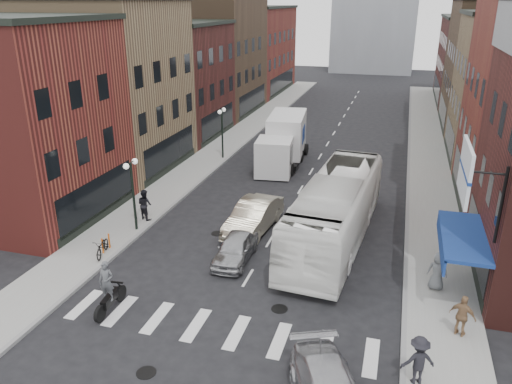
# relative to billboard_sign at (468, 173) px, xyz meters

# --- Properties ---
(ground) EXTENTS (160.00, 160.00, 0.00)m
(ground) POSITION_rel_billboard_sign_xyz_m (-8.59, -0.50, -6.13)
(ground) COLOR black
(ground) RESTS_ON ground
(sidewalk_left) EXTENTS (3.00, 74.00, 0.15)m
(sidewalk_left) POSITION_rel_billboard_sign_xyz_m (-17.09, 21.50, -6.06)
(sidewalk_left) COLOR gray
(sidewalk_left) RESTS_ON ground
(sidewalk_right) EXTENTS (3.00, 74.00, 0.15)m
(sidewalk_right) POSITION_rel_billboard_sign_xyz_m (-0.09, 21.50, -6.06)
(sidewalk_right) COLOR gray
(sidewalk_right) RESTS_ON ground
(curb_left) EXTENTS (0.20, 74.00, 0.16)m
(curb_left) POSITION_rel_billboard_sign_xyz_m (-15.59, 21.50, -6.13)
(curb_left) COLOR gray
(curb_left) RESTS_ON ground
(curb_right) EXTENTS (0.20, 74.00, 0.16)m
(curb_right) POSITION_rel_billboard_sign_xyz_m (-1.59, 21.50, -6.13)
(curb_right) COLOR gray
(curb_right) RESTS_ON ground
(crosswalk_stripes) EXTENTS (12.00, 2.20, 0.01)m
(crosswalk_stripes) POSITION_rel_billboard_sign_xyz_m (-8.59, -3.50, -6.13)
(crosswalk_stripes) COLOR silver
(crosswalk_stripes) RESTS_ON ground
(bldg_left_near) EXTENTS (10.30, 9.20, 11.30)m
(bldg_left_near) POSITION_rel_billboard_sign_xyz_m (-23.58, 4.00, -0.48)
(bldg_left_near) COLOR maroon
(bldg_left_near) RESTS_ON ground
(bldg_left_mid_a) EXTENTS (10.30, 10.20, 12.30)m
(bldg_left_mid_a) POSITION_rel_billboard_sign_xyz_m (-23.58, 13.50, 0.02)
(bldg_left_mid_a) COLOR olive
(bldg_left_mid_a) RESTS_ON ground
(bldg_left_mid_b) EXTENTS (10.30, 10.20, 10.30)m
(bldg_left_mid_b) POSITION_rel_billboard_sign_xyz_m (-23.58, 23.50, -0.98)
(bldg_left_mid_b) COLOR #3F1A16
(bldg_left_mid_b) RESTS_ON ground
(bldg_left_far_a) EXTENTS (10.30, 12.20, 13.30)m
(bldg_left_far_a) POSITION_rel_billboard_sign_xyz_m (-23.58, 34.50, 0.52)
(bldg_left_far_a) COLOR #4A3625
(bldg_left_far_a) RESTS_ON ground
(bldg_left_far_b) EXTENTS (10.30, 16.20, 11.30)m
(bldg_left_far_b) POSITION_rel_billboard_sign_xyz_m (-23.58, 48.50, -0.48)
(bldg_left_far_b) COLOR maroon
(bldg_left_far_b) RESTS_ON ground
(bldg_right_far_a) EXTENTS (10.30, 12.20, 12.30)m
(bldg_right_far_a) POSITION_rel_billboard_sign_xyz_m (6.41, 34.50, 0.02)
(bldg_right_far_a) COLOR #4A3625
(bldg_right_far_a) RESTS_ON ground
(bldg_right_far_b) EXTENTS (10.30, 16.20, 10.30)m
(bldg_right_far_b) POSITION_rel_billboard_sign_xyz_m (6.41, 48.50, -0.98)
(bldg_right_far_b) COLOR #3F1A16
(bldg_right_far_b) RESTS_ON ground
(awning_blue) EXTENTS (1.80, 5.00, 0.78)m
(awning_blue) POSITION_rel_billboard_sign_xyz_m (0.34, 2.00, -3.50)
(awning_blue) COLOR navy
(awning_blue) RESTS_ON ground
(billboard_sign) EXTENTS (1.52, 3.00, 3.70)m
(billboard_sign) POSITION_rel_billboard_sign_xyz_m (0.00, 0.00, 0.00)
(billboard_sign) COLOR black
(billboard_sign) RESTS_ON ground
(streetlamp_near) EXTENTS (0.32, 1.22, 4.11)m
(streetlamp_near) POSITION_rel_billboard_sign_xyz_m (-15.99, 3.50, -3.22)
(streetlamp_near) COLOR black
(streetlamp_near) RESTS_ON ground
(streetlamp_far) EXTENTS (0.32, 1.22, 4.11)m
(streetlamp_far) POSITION_rel_billboard_sign_xyz_m (-15.99, 17.50, -3.22)
(streetlamp_far) COLOR black
(streetlamp_far) RESTS_ON ground
(bike_rack) EXTENTS (0.08, 0.68, 0.80)m
(bike_rack) POSITION_rel_billboard_sign_xyz_m (-16.19, 0.80, -5.58)
(bike_rack) COLOR #D8590C
(bike_rack) RESTS_ON sidewalk_left
(box_truck) EXTENTS (3.22, 8.77, 3.71)m
(box_truck) POSITION_rel_billboard_sign_xyz_m (-11.03, 17.62, -4.30)
(box_truck) COLOR silver
(box_truck) RESTS_ON ground
(motorcycle_rider) EXTENTS (0.67, 2.26, 2.30)m
(motorcycle_rider) POSITION_rel_billboard_sign_xyz_m (-13.26, -3.61, -5.06)
(motorcycle_rider) COLOR black
(motorcycle_rider) RESTS_ON ground
(transit_bus) EXTENTS (3.92, 12.89, 3.54)m
(transit_bus) POSITION_rel_billboard_sign_xyz_m (-5.31, 5.52, -4.36)
(transit_bus) COLOR white
(transit_bus) RESTS_ON ground
(sedan_left_near) EXTENTS (1.63, 3.91, 1.32)m
(sedan_left_near) POSITION_rel_billboard_sign_xyz_m (-9.68, 1.95, -5.47)
(sedan_left_near) COLOR #A9A9AD
(sedan_left_near) RESTS_ON ground
(sedan_left_far) EXTENTS (2.30, 5.28, 1.69)m
(sedan_left_far) POSITION_rel_billboard_sign_xyz_m (-9.81, 5.50, -5.29)
(sedan_left_far) COLOR beige
(sedan_left_far) RESTS_ON ground
(parked_bicycle) EXTENTS (1.06, 1.84, 0.91)m
(parked_bicycle) POSITION_rel_billboard_sign_xyz_m (-16.09, 0.35, -5.53)
(parked_bicycle) COLOR black
(parked_bicycle) RESTS_ON sidewalk_left
(ped_left_solo) EXTENTS (1.00, 0.79, 1.80)m
(ped_left_solo) POSITION_rel_billboard_sign_xyz_m (-16.16, 4.90, -5.08)
(ped_left_solo) COLOR black
(ped_left_solo) RESTS_ON sidewalk_left
(ped_right_a) EXTENTS (1.26, 0.94, 1.76)m
(ped_right_a) POSITION_rel_billboard_sign_xyz_m (-1.19, -4.50, -5.10)
(ped_right_a) COLOR black
(ped_right_a) RESTS_ON sidewalk_right
(ped_right_b) EXTENTS (1.11, 0.85, 1.69)m
(ped_right_b) POSITION_rel_billboard_sign_xyz_m (0.42, -1.43, -5.14)
(ped_right_b) COLOR #8B6747
(ped_right_b) RESTS_ON sidewalk_right
(ped_right_c) EXTENTS (0.86, 0.57, 1.73)m
(ped_right_c) POSITION_rel_billboard_sign_xyz_m (-0.34, 1.76, -5.12)
(ped_right_c) COLOR slate
(ped_right_c) RESTS_ON sidewalk_right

